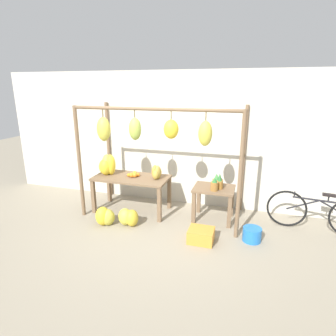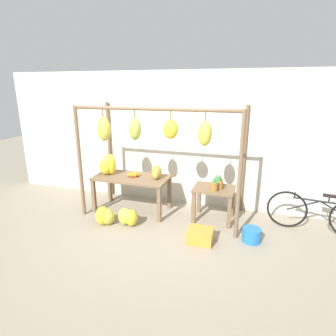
# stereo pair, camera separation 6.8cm
# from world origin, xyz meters

# --- Properties ---
(ground_plane) EXTENTS (20.00, 20.00, 0.00)m
(ground_plane) POSITION_xyz_m (0.00, 0.00, 0.00)
(ground_plane) COLOR gray
(shop_wall_back) EXTENTS (8.00, 0.08, 2.80)m
(shop_wall_back) POSITION_xyz_m (0.00, 1.42, 1.40)
(shop_wall_back) COLOR beige
(shop_wall_back) RESTS_ON ground_plane
(stall_awning) EXTENTS (3.05, 1.30, 2.15)m
(stall_awning) POSITION_xyz_m (-0.03, 0.37, 1.57)
(stall_awning) COLOR brown
(stall_awning) RESTS_ON ground_plane
(display_table_main) EXTENTS (1.50, 0.75, 0.73)m
(display_table_main) POSITION_xyz_m (-0.64, 0.65, 0.63)
(display_table_main) COLOR brown
(display_table_main) RESTS_ON ground_plane
(display_table_side) EXTENTS (0.76, 0.59, 0.65)m
(display_table_side) POSITION_xyz_m (1.01, 0.73, 0.50)
(display_table_side) COLOR brown
(display_table_side) RESTS_ON ground_plane
(banana_pile_on_table) EXTENTS (0.43, 0.36, 0.42)m
(banana_pile_on_table) POSITION_xyz_m (-1.17, 0.66, 0.92)
(banana_pile_on_table) COLOR yellow
(banana_pile_on_table) RESTS_ON display_table_main
(orange_pile) EXTENTS (0.24, 0.25, 0.09)m
(orange_pile) POSITION_xyz_m (-0.60, 0.68, 0.77)
(orange_pile) COLOR orange
(orange_pile) RESTS_ON display_table_main
(pineapple_cluster) EXTENTS (0.21, 0.33, 0.28)m
(pineapple_cluster) POSITION_xyz_m (1.07, 0.69, 0.77)
(pineapple_cluster) COLOR #A3702D
(pineapple_cluster) RESTS_ON display_table_side
(banana_pile_ground_left) EXTENTS (0.42, 0.36, 0.35)m
(banana_pile_ground_left) POSITION_xyz_m (-0.88, -0.08, 0.16)
(banana_pile_ground_left) COLOR gold
(banana_pile_ground_left) RESTS_ON ground_plane
(banana_pile_ground_right) EXTENTS (0.43, 0.34, 0.32)m
(banana_pile_ground_right) POSITION_xyz_m (-0.44, 0.03, 0.16)
(banana_pile_ground_right) COLOR gold
(banana_pile_ground_right) RESTS_ON ground_plane
(fruit_crate_white) EXTENTS (0.42, 0.36, 0.22)m
(fruit_crate_white) POSITION_xyz_m (0.94, -0.14, 0.11)
(fruit_crate_white) COLOR orange
(fruit_crate_white) RESTS_ON ground_plane
(blue_bucket) EXTENTS (0.31, 0.31, 0.23)m
(blue_bucket) POSITION_xyz_m (1.75, 0.13, 0.12)
(blue_bucket) COLOR blue
(blue_bucket) RESTS_ON ground_plane
(parked_bicycle) EXTENTS (1.69, 0.23, 0.73)m
(parked_bicycle) POSITION_xyz_m (2.83, 0.79, 0.36)
(parked_bicycle) COLOR black
(parked_bicycle) RESTS_ON ground_plane
(papaya_pile) EXTENTS (0.22, 0.26, 0.28)m
(papaya_pile) POSITION_xyz_m (-0.11, 0.68, 0.86)
(papaya_pile) COLOR gold
(papaya_pile) RESTS_ON display_table_main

